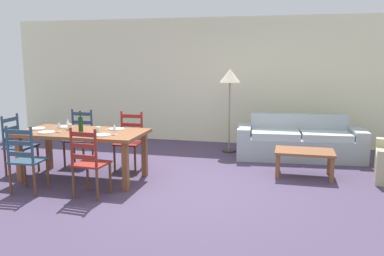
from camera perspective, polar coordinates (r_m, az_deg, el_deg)
The scene contains 27 objects.
ground_plane at distance 5.92m, azimuth -2.02°, elevation -8.41°, with size 9.60×9.60×0.02m, color #463955.
wall_far at distance 8.85m, azimuth 3.75°, elevation 6.68°, with size 9.60×0.16×2.70m, color #EBE8BD.
dining_table at distance 6.35m, azimuth -15.23°, elevation -1.21°, with size 1.90×0.96×0.75m.
dining_chair_near_left at distance 5.98m, azimuth -22.48°, elevation -4.13°, with size 0.44×0.42×0.96m.
dining_chair_near_right at distance 5.54m, azimuth -14.37°, elevation -4.76°, with size 0.45×0.43×0.96m.
dining_chair_far_left at distance 7.28m, azimuth -15.65°, elevation -1.32°, with size 0.43×0.41×0.96m.
dining_chair_far_right at distance 6.82m, azimuth -8.86°, elevation -1.81°, with size 0.42×0.40×0.96m.
dining_chair_head_west at distance 7.02m, azimuth -23.44°, elevation -2.18°, with size 0.40×0.42×0.96m.
dinner_plate_near_left at distance 6.35m, azimuth -19.91°, elevation -0.58°, with size 0.24×0.24×0.02m, color white.
fork_near_left at distance 6.44m, azimuth -21.02°, elevation -0.57°, with size 0.02×0.17×0.01m, color silver.
dinner_plate_near_right at distance 5.91m, azimuth -12.61°, elevation -0.98°, with size 0.24×0.24×0.02m, color white.
fork_near_right at distance 5.97m, azimuth -13.90°, elevation -0.97°, with size 0.02×0.17×0.01m, color silver.
dinner_plate_far_left at distance 6.77m, azimuth -17.59°, elevation 0.17°, with size 0.24×0.24×0.02m, color white.
fork_far_left at distance 6.85m, azimuth -18.66°, elevation 0.17°, with size 0.02×0.17×0.01m, color silver.
dinner_plate_far_right at distance 6.35m, azimuth -10.62°, elevation -0.15°, with size 0.24×0.24×0.02m, color white.
fork_far_right at distance 6.41m, azimuth -11.84°, elevation -0.15°, with size 0.02×0.17×0.01m, color silver.
dinner_plate_head_west at distance 6.74m, azimuth -21.09°, elevation -0.07°, with size 0.24×0.24×0.02m, color white.
fork_head_west at distance 6.83m, azimuth -22.12°, elevation -0.07°, with size 0.02×0.17×0.01m, color silver.
wine_bottle at distance 6.30m, azimuth -15.51°, elevation 0.58°, with size 0.07×0.07×0.32m.
wine_glass_near_left at distance 6.35m, azimuth -18.36°, elevation 0.44°, with size 0.06×0.06×0.16m.
wine_glass_near_right at distance 5.92m, azimuth -10.95°, elevation 0.11°, with size 0.06×0.06×0.16m.
wine_glass_far_left at distance 6.58m, azimuth -17.22°, elevation 0.83°, with size 0.06×0.06×0.16m.
coffee_cup_primary at distance 6.13m, azimuth -13.16°, elevation -0.26°, with size 0.07×0.07×0.09m, color silver.
coffee_cup_secondary at distance 6.51m, azimuth -16.93°, elevation 0.15°, with size 0.07×0.07×0.09m, color silver.
couch at distance 7.76m, azimuth 14.94°, elevation -2.00°, with size 2.34×1.00×0.80m.
coffee_table at distance 6.56m, azimuth 15.65°, elevation -3.63°, with size 0.90×0.56×0.42m.
standing_lamp at distance 7.88m, azimuth 5.40°, elevation 6.69°, with size 0.40×0.40×1.64m.
Camera 1 is at (1.53, -5.40, 1.86)m, focal length 37.62 mm.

